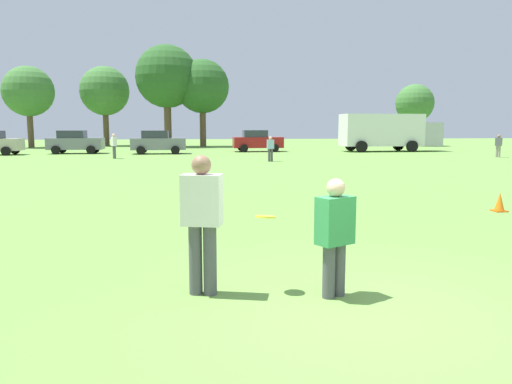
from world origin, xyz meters
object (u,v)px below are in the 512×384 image
bystander_far_jogger (499,144)px  bystander_field_marshal (270,147)px  frisbee (266,217)px  player_thrower (202,217)px  bystander_sideline_watcher (114,145)px  parked_car_center (75,142)px  box_truck (388,131)px  traffic_cone (500,202)px  parked_car_near_right (257,141)px  player_defender (335,232)px  parked_car_mid_right (158,142)px

bystander_far_jogger → bystander_field_marshal: (-16.41, -2.17, -0.02)m
frisbee → player_thrower: bearing=-179.7°
bystander_sideline_watcher → bystander_far_jogger: bearing=-3.9°
parked_car_center → box_truck: size_ratio=0.50×
traffic_cone → parked_car_near_right: size_ratio=0.11×
box_truck → player_thrower: bearing=-115.5°
traffic_cone → bystander_field_marshal: (-3.04, 18.32, 0.64)m
traffic_cone → bystander_far_jogger: bystander_far_jogger is taller
player_defender → box_truck: box_truck is taller
box_truck → bystander_far_jogger: (4.49, -8.76, -0.86)m
player_thrower → parked_car_mid_right: bearing=95.0°
bystander_sideline_watcher → bystander_field_marshal: (9.94, -3.97, -0.07)m
parked_car_center → parked_car_mid_right: bearing=-10.3°
player_thrower → box_truck: box_truck is taller
traffic_cone → parked_car_center: parked_car_center is taller
traffic_cone → bystander_sideline_watcher: bearing=120.2°
parked_car_near_right → box_truck: 11.29m
player_defender → parked_car_center: 36.34m
bystander_far_jogger → bystander_field_marshal: 16.55m
player_defender → bystander_sideline_watcher: bystander_sideline_watcher is taller
player_defender → parked_car_mid_right: 33.72m
parked_car_center → parked_car_mid_right: same height
player_thrower → bystander_far_jogger: size_ratio=1.13×
player_thrower → parked_car_center: 35.58m
parked_car_near_right → bystander_far_jogger: (15.71, -9.77, -0.03)m
frisbee → traffic_cone: 8.61m
parked_car_center → parked_car_mid_right: size_ratio=1.00×
box_truck → player_defender: bearing=-113.0°
player_thrower → traffic_cone: size_ratio=3.72×
parked_car_near_right → frisbee: bearing=-97.1°
box_truck → bystander_far_jogger: size_ratio=5.41×
box_truck → bystander_sideline_watcher: bearing=-162.3°
frisbee → bystander_field_marshal: size_ratio=0.18×
player_defender → frisbee: size_ratio=5.51×
traffic_cone → box_truck: box_truck is taller
parked_car_mid_right → bystander_sideline_watcher: parked_car_mid_right is taller
bystander_far_jogger → bystander_field_marshal: bearing=-172.5°
player_thrower → bystander_sideline_watcher: bearing=101.1°
bystander_field_marshal → traffic_cone: bearing=-80.6°
parked_car_near_right → bystander_sideline_watcher: size_ratio=2.54×
traffic_cone → parked_car_center: bearing=120.4°
traffic_cone → parked_car_mid_right: 29.75m
traffic_cone → parked_car_mid_right: size_ratio=0.11×
parked_car_mid_right → bystander_sideline_watcher: (-2.48, -5.53, 0.02)m
box_truck → bystander_far_jogger: box_truck is taller
traffic_cone → parked_car_center: (-17.03, 29.02, 0.69)m
player_defender → frisbee: player_defender is taller
parked_car_mid_right → box_truck: (19.37, 1.42, 0.83)m
traffic_cone → parked_car_center: 33.65m
frisbee → bystander_far_jogger: size_ratio=0.17×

